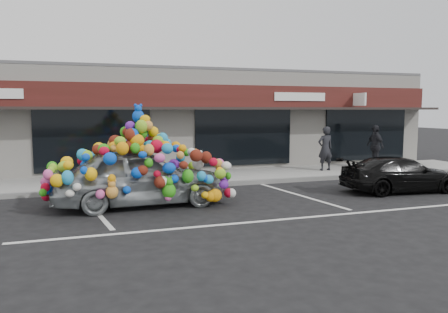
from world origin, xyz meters
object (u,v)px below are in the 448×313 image
object	(u,v)px
black_sedan	(400,174)
pedestrian_a	(325,149)
toy_car	(140,171)
pedestrian_c	(375,146)

from	to	relation	value
black_sedan	pedestrian_a	size ratio (longest dim) A/B	2.15
toy_car	black_sedan	distance (m)	8.14
pedestrian_c	toy_car	bearing A→B (deg)	-68.96
toy_car	pedestrian_c	world-z (taller)	toy_car
black_sedan	pedestrian_a	distance (m)	4.16
black_sedan	pedestrian_c	world-z (taller)	pedestrian_c
toy_car	pedestrian_a	distance (m)	8.66
toy_car	black_sedan	world-z (taller)	toy_car
pedestrian_a	pedestrian_c	xyz separation A→B (m)	(2.50, 0.14, 0.01)
black_sedan	pedestrian_a	xyz separation A→B (m)	(-0.21, 4.13, 0.48)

